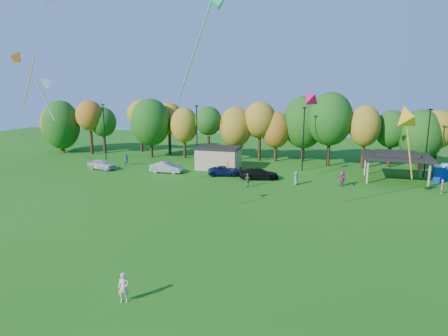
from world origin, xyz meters
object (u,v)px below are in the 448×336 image
(porta_potties, at_px, (448,174))
(car_a, at_px, (101,164))
(kite_flyer, at_px, (124,288))
(car_b, at_px, (166,167))
(car_d, at_px, (259,174))
(car_c, at_px, (225,171))

(porta_potties, xyz_separation_m, car_a, (-46.66, -5.19, -0.35))
(kite_flyer, xyz_separation_m, car_a, (-21.67, 31.65, -0.12))
(kite_flyer, height_order, car_b, kite_flyer)
(kite_flyer, bearing_deg, car_b, 92.12)
(porta_potties, bearing_deg, car_d, -167.89)
(kite_flyer, relative_size, car_c, 0.38)
(kite_flyer, relative_size, car_a, 0.40)
(porta_potties, xyz_separation_m, car_b, (-36.64, -4.66, -0.35))
(car_a, distance_m, car_d, 23.29)
(car_a, bearing_deg, car_b, -77.24)
(car_b, relative_size, car_c, 1.00)
(porta_potties, bearing_deg, car_c, -171.70)
(car_b, xyz_separation_m, car_c, (8.42, 0.54, -0.12))
(car_b, bearing_deg, kite_flyer, -163.74)
(car_c, bearing_deg, car_b, 79.50)
(car_a, bearing_deg, car_c, -76.95)
(car_c, height_order, car_d, car_d)
(car_a, xyz_separation_m, car_c, (18.44, 1.07, -0.11))
(car_b, bearing_deg, car_d, -95.16)
(kite_flyer, xyz_separation_m, car_d, (1.62, 31.83, -0.13))
(kite_flyer, bearing_deg, car_c, 77.87)
(porta_potties, xyz_separation_m, kite_flyer, (-24.99, -36.84, -0.23))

